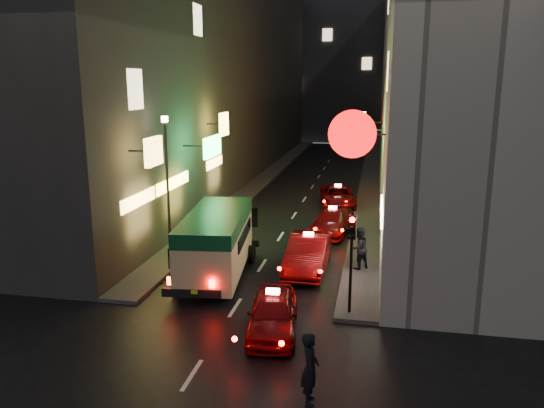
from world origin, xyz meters
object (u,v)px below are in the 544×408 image
Objects in this scene: taxi_near at (273,310)px; lamp_post at (167,178)px; pedestrian_crossing at (310,364)px; traffic_light at (352,242)px; minibus at (217,237)px.

taxi_near is 0.79× the size of lamp_post.
taxi_near is 2.35× the size of pedestrian_crossing.
pedestrian_crossing is 5.39m from traffic_light.
minibus is 5.48m from taxi_near.
minibus is at bearing -32.16° from lamp_post.
lamp_post is (-7.50, 9.61, 2.67)m from pedestrian_crossing.
minibus is 1.31× the size of taxi_near.
lamp_post reaches higher than minibus.
traffic_light is (0.70, 5.08, 1.63)m from pedestrian_crossing.
minibus reaches higher than pedestrian_crossing.
pedestrian_crossing reaches higher than taxi_near.
traffic_light is at bearing -28.91° from lamp_post.
taxi_near is at bearing -146.67° from traffic_light.
minibus is 3.78m from lamp_post.
taxi_near is 8.94m from lamp_post.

